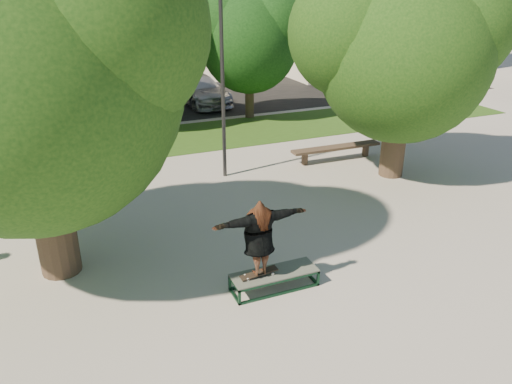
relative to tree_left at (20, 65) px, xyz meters
name	(u,v)px	position (x,y,z in m)	size (l,w,h in m)	color
ground	(256,254)	(4.29, -1.09, -4.42)	(120.00, 120.00, 0.00)	gray
grass_strip	(188,138)	(5.29, 8.41, -4.41)	(30.00, 4.00, 0.02)	#284C15
asphalt_strip	(134,105)	(4.29, 14.91, -4.42)	(40.00, 8.00, 0.01)	black
tree_left	(20,65)	(0.00, 0.00, 0.00)	(6.96, 5.95, 7.12)	#38281E
tree_right	(401,45)	(10.21, 1.99, -0.33)	(6.24, 5.33, 6.51)	#38281E
bg_tree_mid	(114,29)	(3.22, 10.98, -0.41)	(5.76, 4.92, 6.24)	#38281E
bg_tree_right	(247,38)	(8.73, 10.47, -0.93)	(5.04, 4.31, 5.43)	#38281E
lamppost	(222,78)	(5.29, 3.91, -1.27)	(0.25, 0.15, 6.11)	#2D2D30
side_building	(371,7)	(22.29, 20.91, -0.42)	(15.00, 10.00, 8.00)	beige
grind_box	(274,280)	(4.10, -2.50, -4.23)	(1.80, 0.60, 0.38)	#103220
skater_rig	(259,238)	(3.76, -2.50, -3.17)	(1.98, 0.59, 1.68)	white
bench	(336,149)	(9.39, 3.82, -4.00)	(3.33, 0.50, 0.51)	#47372B
car_silver_a	(58,99)	(0.79, 14.12, -3.63)	(1.88, 4.67, 1.59)	silver
car_dark	(128,98)	(3.79, 13.13, -3.64)	(1.65, 4.72, 1.56)	black
car_grey	(95,103)	(2.29, 12.88, -3.69)	(2.41, 5.24, 1.46)	#515055
car_silver_b	(198,89)	(7.45, 14.02, -3.71)	(1.99, 4.90, 1.42)	#B4B3B9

